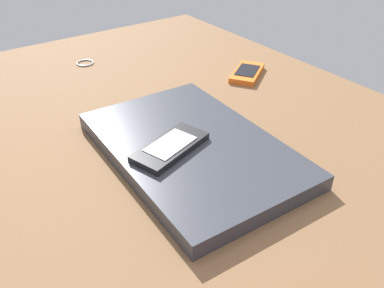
{
  "coord_description": "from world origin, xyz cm",
  "views": [
    {
      "loc": [
        43.08,
        -31.2,
        38.2
      ],
      "look_at": [
        2.15,
        -2.08,
        5.0
      ],
      "focal_mm": 37.94,
      "sensor_mm": 36.0,
      "label": 1
    }
  ],
  "objects_px": {
    "cell_phone_on_desk": "(247,73)",
    "key_ring": "(85,63)",
    "laptop_closed": "(192,148)",
    "cell_phone_on_laptop": "(170,147)"
  },
  "relations": [
    {
      "from": "cell_phone_on_desk",
      "to": "key_ring",
      "type": "bearing_deg",
      "value": -135.89
    },
    {
      "from": "laptop_closed",
      "to": "cell_phone_on_desk",
      "type": "height_order",
      "value": "laptop_closed"
    },
    {
      "from": "cell_phone_on_laptop",
      "to": "key_ring",
      "type": "bearing_deg",
      "value": 173.43
    },
    {
      "from": "laptop_closed",
      "to": "cell_phone_on_laptop",
      "type": "relative_size",
      "value": 2.68
    },
    {
      "from": "laptop_closed",
      "to": "cell_phone_on_laptop",
      "type": "xyz_separation_m",
      "value": [
        -0.0,
        -0.04,
        0.02
      ]
    },
    {
      "from": "cell_phone_on_laptop",
      "to": "key_ring",
      "type": "relative_size",
      "value": 3.28
    },
    {
      "from": "cell_phone_on_laptop",
      "to": "cell_phone_on_desk",
      "type": "distance_m",
      "value": 0.35
    },
    {
      "from": "cell_phone_on_desk",
      "to": "key_ring",
      "type": "xyz_separation_m",
      "value": [
        -0.26,
        -0.25,
        -0.0
      ]
    },
    {
      "from": "cell_phone_on_laptop",
      "to": "laptop_closed",
      "type": "bearing_deg",
      "value": 89.72
    },
    {
      "from": "laptop_closed",
      "to": "key_ring",
      "type": "height_order",
      "value": "laptop_closed"
    }
  ]
}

